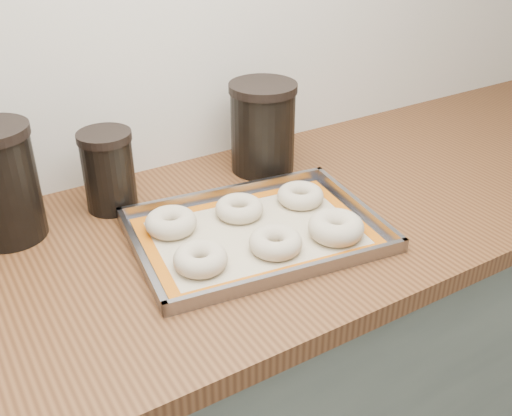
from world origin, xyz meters
TOP-DOWN VIEW (x-y plane):
  - cabinet at (0.00, 1.68)m, footprint 3.00×0.65m
  - countertop at (0.00, 1.68)m, footprint 3.06×0.68m
  - baking_tray at (0.11, 1.63)m, footprint 0.50×0.39m
  - baking_mat at (0.11, 1.63)m, footprint 0.46×0.34m
  - bagel_front_left at (-0.03, 1.58)m, footprint 0.12×0.12m
  - bagel_front_mid at (0.11, 1.56)m, footprint 0.11×0.11m
  - bagel_front_right at (0.23, 1.54)m, footprint 0.12×0.12m
  - bagel_back_left at (-0.02, 1.72)m, footprint 0.10×0.10m
  - bagel_back_mid at (0.12, 1.70)m, footprint 0.11×0.11m
  - bagel_back_right at (0.25, 1.68)m, footprint 0.11×0.11m
  - canister_left at (-0.28, 1.87)m, footprint 0.14×0.14m
  - canister_mid at (-0.08, 1.87)m, footprint 0.11×0.11m
  - canister_right at (0.28, 1.87)m, footprint 0.15×0.15m

SIDE VIEW (x-z plane):
  - cabinet at x=0.00m, z-range 0.00..0.86m
  - countertop at x=0.00m, z-range 0.86..0.90m
  - baking_mat at x=0.11m, z-range 0.90..0.91m
  - baking_tray at x=0.11m, z-range 0.89..0.92m
  - bagel_back_right at x=0.25m, z-range 0.90..0.94m
  - bagel_back_mid at x=0.12m, z-range 0.90..0.94m
  - bagel_front_mid at x=0.11m, z-range 0.90..0.94m
  - bagel_front_left at x=-0.03m, z-range 0.90..0.94m
  - bagel_back_left at x=-0.02m, z-range 0.90..0.94m
  - bagel_front_right at x=0.23m, z-range 0.90..0.95m
  - canister_mid at x=-0.08m, z-range 0.90..1.07m
  - canister_right at x=0.28m, z-range 0.90..1.10m
  - canister_left at x=-0.28m, z-range 0.90..1.12m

